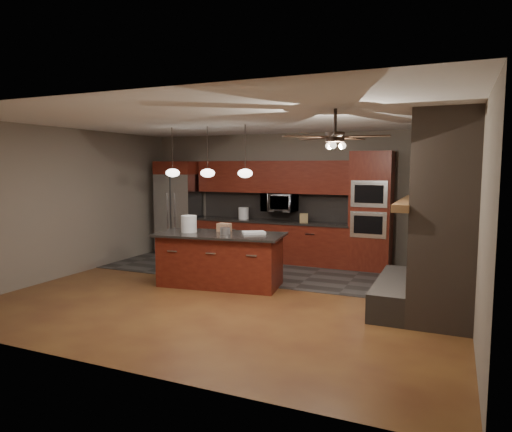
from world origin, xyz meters
The scene contains 22 objects.
ground centered at (0.00, 0.00, 0.00)m, with size 7.00×7.00×0.00m, color brown.
ceiling centered at (0.00, 0.00, 2.80)m, with size 7.00×6.00×0.02m, color white.
back_wall centered at (0.00, 3.00, 1.40)m, with size 7.00×0.02×2.80m, color #6D6557.
right_wall centered at (3.50, 0.00, 1.40)m, with size 0.02×6.00×2.80m, color #6D6557.
left_wall centered at (-3.50, 0.00, 1.40)m, with size 0.02×6.00×2.80m, color #6D6557.
slate_tile_patch centered at (0.00, 1.80, 0.01)m, with size 7.00×2.40×0.01m, color #383632.
fireplace_column centered at (3.04, 0.40, 1.30)m, with size 1.30×2.10×2.80m.
back_cabinetry centered at (-0.48, 2.74, 0.89)m, with size 3.59×0.64×2.20m.
oven_tower centered at (1.70, 2.69, 1.19)m, with size 0.80×0.63×2.38m.
microwave centered at (-0.27, 2.75, 1.30)m, with size 0.73×0.41×0.50m, color silver.
refrigerator centered at (-2.78, 2.62, 1.10)m, with size 0.95×0.75×2.20m.
kitchen_island centered at (-0.49, 0.40, 0.46)m, with size 2.32×1.29×0.92m.
white_bucket centered at (-1.07, 0.31, 1.07)m, with size 0.28×0.28×0.30m, color silver.
paint_can centered at (-0.37, 0.36, 0.98)m, with size 0.17×0.17×0.12m, color silver.
paint_tray centered at (0.06, 0.60, 0.94)m, with size 0.39×0.27×0.04m, color silver.
cardboard_box centered at (-0.55, 0.66, 0.99)m, with size 0.23×0.16×0.14m, color #976B4E.
counter_bucket centered at (-1.12, 2.70, 1.03)m, with size 0.23×0.23×0.26m, color white.
counter_box centered at (0.31, 2.65, 1.00)m, with size 0.17×0.13×0.19m, color #A28553.
pendant_left centered at (-1.65, 0.70, 1.96)m, with size 0.26×0.26×0.92m.
pendant_center centered at (-0.90, 0.70, 1.96)m, with size 0.26×0.26×0.92m.
pendant_right centered at (-0.15, 0.70, 1.96)m, with size 0.26×0.26×0.92m.
ceiling_fan centered at (1.80, -0.80, 2.46)m, with size 1.27×1.33×0.41m.
Camera 1 is at (3.22, -6.54, 2.08)m, focal length 32.00 mm.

